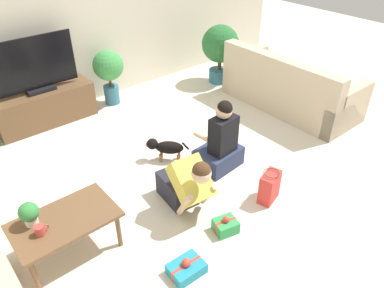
{
  "coord_description": "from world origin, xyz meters",
  "views": [
    {
      "loc": [
        -2.09,
        -2.63,
        2.77
      ],
      "look_at": [
        0.14,
        0.04,
        0.45
      ],
      "focal_mm": 35.0,
      "sensor_mm": 36.0,
      "label": 1
    }
  ],
  "objects_px": {
    "sofa_right": "(289,89)",
    "tabletop_plant": "(29,213)",
    "coffee_table": "(65,223)",
    "dog": "(165,147)",
    "gift_box_b": "(226,226)",
    "gift_bag_a": "(270,187)",
    "person_sitting": "(220,144)",
    "person_kneeling": "(186,184)",
    "tv": "(35,68)",
    "potted_plant_back_right": "(109,70)",
    "tv_console": "(45,107)",
    "potted_plant_corner_right": "(220,47)",
    "gift_box_a": "(186,268)",
    "mug": "(40,230)"
  },
  "relations": [
    {
      "from": "sofa_right",
      "to": "tabletop_plant",
      "type": "xyz_separation_m",
      "value": [
        -4.06,
        -0.42,
        0.24
      ]
    },
    {
      "from": "coffee_table",
      "to": "dog",
      "type": "bearing_deg",
      "value": 21.71
    },
    {
      "from": "sofa_right",
      "to": "gift_box_b",
      "type": "relative_size",
      "value": 7.99
    },
    {
      "from": "dog",
      "to": "gift_box_b",
      "type": "height_order",
      "value": "dog"
    },
    {
      "from": "gift_bag_a",
      "to": "tabletop_plant",
      "type": "relative_size",
      "value": 1.63
    },
    {
      "from": "person_sitting",
      "to": "tabletop_plant",
      "type": "bearing_deg",
      "value": -6.2
    },
    {
      "from": "person_kneeling",
      "to": "gift_box_b",
      "type": "distance_m",
      "value": 0.57
    },
    {
      "from": "tv",
      "to": "gift_bag_a",
      "type": "xyz_separation_m",
      "value": [
        1.18,
        -3.14,
        -0.67
      ]
    },
    {
      "from": "person_sitting",
      "to": "potted_plant_back_right",
      "type": "bearing_deg",
      "value": -91.6
    },
    {
      "from": "sofa_right",
      "to": "potted_plant_back_right",
      "type": "relative_size",
      "value": 2.4
    },
    {
      "from": "coffee_table",
      "to": "person_kneeling",
      "type": "bearing_deg",
      "value": -10.45
    },
    {
      "from": "tv_console",
      "to": "potted_plant_corner_right",
      "type": "relative_size",
      "value": 1.38
    },
    {
      "from": "sofa_right",
      "to": "gift_box_b",
      "type": "xyz_separation_m",
      "value": [
        -2.56,
        -1.27,
        -0.24
      ]
    },
    {
      "from": "tv_console",
      "to": "potted_plant_corner_right",
      "type": "bearing_deg",
      "value": -10.4
    },
    {
      "from": "person_kneeling",
      "to": "gift_box_a",
      "type": "height_order",
      "value": "person_kneeling"
    },
    {
      "from": "mug",
      "to": "coffee_table",
      "type": "bearing_deg",
      "value": 11.05
    },
    {
      "from": "potted_plant_corner_right",
      "to": "person_kneeling",
      "type": "height_order",
      "value": "potted_plant_corner_right"
    },
    {
      "from": "potted_plant_corner_right",
      "to": "gift_box_a",
      "type": "bearing_deg",
      "value": -137.34
    },
    {
      "from": "gift_box_a",
      "to": "mug",
      "type": "height_order",
      "value": "mug"
    },
    {
      "from": "person_kneeling",
      "to": "dog",
      "type": "relative_size",
      "value": 1.91
    },
    {
      "from": "sofa_right",
      "to": "dog",
      "type": "distance_m",
      "value": 2.3
    },
    {
      "from": "potted_plant_corner_right",
      "to": "mug",
      "type": "relative_size",
      "value": 8.28
    },
    {
      "from": "potted_plant_back_right",
      "to": "gift_bag_a",
      "type": "xyz_separation_m",
      "value": [
        0.14,
        -3.09,
        -0.39
      ]
    },
    {
      "from": "potted_plant_back_right",
      "to": "person_kneeling",
      "type": "height_order",
      "value": "potted_plant_back_right"
    },
    {
      "from": "tv_console",
      "to": "tv",
      "type": "relative_size",
      "value": 1.24
    },
    {
      "from": "tv",
      "to": "dog",
      "type": "distance_m",
      "value": 2.1
    },
    {
      "from": "potted_plant_corner_right",
      "to": "gift_bag_a",
      "type": "distance_m",
      "value": 3.16
    },
    {
      "from": "tv",
      "to": "potted_plant_corner_right",
      "type": "height_order",
      "value": "tv"
    },
    {
      "from": "tv_console",
      "to": "gift_box_a",
      "type": "distance_m",
      "value": 3.32
    },
    {
      "from": "gift_bag_a",
      "to": "dog",
      "type": "bearing_deg",
      "value": 107.89
    },
    {
      "from": "potted_plant_corner_right",
      "to": "dog",
      "type": "relative_size",
      "value": 2.46
    },
    {
      "from": "coffee_table",
      "to": "tv",
      "type": "bearing_deg",
      "value": 72.44
    },
    {
      "from": "person_kneeling",
      "to": "person_sitting",
      "type": "xyz_separation_m",
      "value": [
        0.77,
        0.31,
        -0.0
      ]
    },
    {
      "from": "tv_console",
      "to": "gift_bag_a",
      "type": "height_order",
      "value": "tv_console"
    },
    {
      "from": "tv_console",
      "to": "gift_box_b",
      "type": "relative_size",
      "value": 5.33
    },
    {
      "from": "person_sitting",
      "to": "gift_box_a",
      "type": "distance_m",
      "value": 1.63
    },
    {
      "from": "coffee_table",
      "to": "gift_bag_a",
      "type": "xyz_separation_m",
      "value": [
        1.96,
        -0.69,
        -0.2
      ]
    },
    {
      "from": "sofa_right",
      "to": "tv_console",
      "type": "distance_m",
      "value": 3.61
    },
    {
      "from": "person_kneeling",
      "to": "tabletop_plant",
      "type": "bearing_deg",
      "value": 172.73
    },
    {
      "from": "potted_plant_back_right",
      "to": "person_kneeling",
      "type": "bearing_deg",
      "value": -103.34
    },
    {
      "from": "gift_box_a",
      "to": "mug",
      "type": "xyz_separation_m",
      "value": [
        -0.89,
        0.82,
        0.41
      ]
    },
    {
      "from": "tv",
      "to": "potted_plant_corner_right",
      "type": "bearing_deg",
      "value": -10.4
    },
    {
      "from": "tabletop_plant",
      "to": "potted_plant_corner_right",
      "type": "bearing_deg",
      "value": 24.65
    },
    {
      "from": "coffee_table",
      "to": "sofa_right",
      "type": "bearing_deg",
      "value": 8.02
    },
    {
      "from": "tv_console",
      "to": "gift_box_a",
      "type": "xyz_separation_m",
      "value": [
        -0.11,
        -3.32,
        -0.2
      ]
    },
    {
      "from": "coffee_table",
      "to": "potted_plant_back_right",
      "type": "relative_size",
      "value": 1.05
    },
    {
      "from": "person_kneeling",
      "to": "gift_box_b",
      "type": "bearing_deg",
      "value": -74.44
    },
    {
      "from": "mug",
      "to": "tv",
      "type": "bearing_deg",
      "value": 68.28
    },
    {
      "from": "potted_plant_back_right",
      "to": "gift_box_b",
      "type": "xyz_separation_m",
      "value": [
        -0.54,
        -3.13,
        -0.49
      ]
    },
    {
      "from": "potted_plant_corner_right",
      "to": "gift_bag_a",
      "type": "relative_size",
      "value": 2.73
    }
  ]
}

